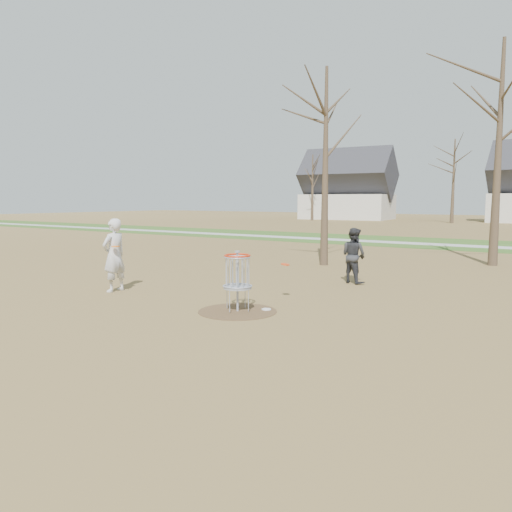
{
  "coord_description": "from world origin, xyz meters",
  "views": [
    {
      "loc": [
        6.55,
        -9.01,
        2.53
      ],
      "look_at": [
        -0.5,
        1.5,
        1.1
      ],
      "focal_mm": 35.0,
      "sensor_mm": 36.0,
      "label": 1
    }
  ],
  "objects_px": {
    "player_throwing": "(354,255)",
    "disc_golf_basket": "(237,272)",
    "player_standing": "(114,255)",
    "disc_grounded": "(266,309)"
  },
  "relations": [
    {
      "from": "player_throwing",
      "to": "disc_golf_basket",
      "type": "height_order",
      "value": "player_throwing"
    },
    {
      "from": "disc_grounded",
      "to": "disc_golf_basket",
      "type": "height_order",
      "value": "disc_golf_basket"
    },
    {
      "from": "player_standing",
      "to": "player_throwing",
      "type": "height_order",
      "value": "player_standing"
    },
    {
      "from": "player_standing",
      "to": "player_throwing",
      "type": "relative_size",
      "value": 1.2
    },
    {
      "from": "player_standing",
      "to": "player_throwing",
      "type": "bearing_deg",
      "value": 134.38
    },
    {
      "from": "disc_grounded",
      "to": "disc_golf_basket",
      "type": "distance_m",
      "value": 1.12
    },
    {
      "from": "player_standing",
      "to": "disc_golf_basket",
      "type": "xyz_separation_m",
      "value": [
        4.29,
        -0.14,
        -0.1
      ]
    },
    {
      "from": "player_throwing",
      "to": "disc_golf_basket",
      "type": "xyz_separation_m",
      "value": [
        -0.63,
        -5.15,
        0.07
      ]
    },
    {
      "from": "player_standing",
      "to": "disc_grounded",
      "type": "bearing_deg",
      "value": 93.08
    },
    {
      "from": "player_throwing",
      "to": "disc_grounded",
      "type": "height_order",
      "value": "player_throwing"
    }
  ]
}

